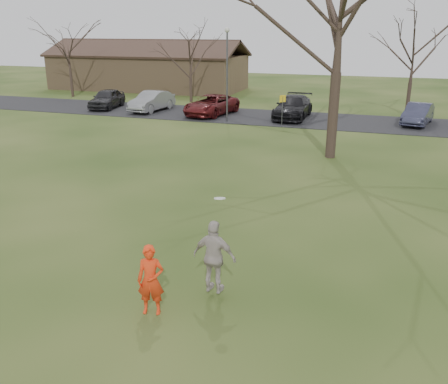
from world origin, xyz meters
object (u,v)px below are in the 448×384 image
at_px(player_defender, 151,280).
at_px(catching_play, 215,257).
at_px(building, 148,70).
at_px(car_5, 418,114).
at_px(car_0, 107,99).
at_px(car_1, 152,101).
at_px(lamp_post, 227,63).
at_px(car_2, 211,105).
at_px(car_3, 293,107).
at_px(big_tree, 341,10).

distance_m(player_defender, catching_play, 1.59).
bearing_deg(player_defender, building, 102.20).
distance_m(car_5, catching_play, 25.61).
xyz_separation_m(car_0, building, (-2.92, 13.08, 1.13)).
bearing_deg(player_defender, car_0, 108.55).
bearing_deg(car_1, car_0, -175.78).
height_order(player_defender, lamp_post, lamp_post).
distance_m(car_2, car_3, 6.08).
xyz_separation_m(player_defender, car_1, (-12.73, 25.30, -0.04)).
bearing_deg(car_1, player_defender, -57.28).
height_order(car_1, catching_play, catching_play).
xyz_separation_m(car_0, big_tree, (19.08, -9.92, 6.20)).
bearing_deg(catching_play, car_5, 77.27).
bearing_deg(car_0, player_defender, -65.42).
xyz_separation_m(car_2, big_tree, (9.94, -9.62, 6.22)).
bearing_deg(player_defender, big_tree, 66.82).
bearing_deg(catching_play, player_defender, -137.08).
bearing_deg(lamp_post, car_5, 13.64).
distance_m(car_5, building, 29.36).
distance_m(car_2, big_tree, 15.17).
relative_size(car_3, big_tree, 0.39).
bearing_deg(lamp_post, big_tree, -43.15).
xyz_separation_m(car_3, catching_play, (2.81, -24.70, 0.27)).
bearing_deg(car_0, car_3, -7.65).
xyz_separation_m(car_2, catching_play, (8.85, -24.05, 0.32)).
relative_size(player_defender, car_2, 0.32).
relative_size(car_0, catching_play, 1.87).
relative_size(car_1, building, 0.22).
distance_m(car_2, building, 18.05).
xyz_separation_m(catching_play, big_tree, (1.08, 14.43, 5.90)).
relative_size(player_defender, lamp_post, 0.27).
xyz_separation_m(car_1, car_3, (11.08, 0.47, 0.02)).
bearing_deg(player_defender, catching_play, 27.95).
bearing_deg(building, player_defender, -62.83).
bearing_deg(car_5, car_1, -165.40).
bearing_deg(car_3, building, 145.51).
distance_m(car_0, catching_play, 30.29).
bearing_deg(car_3, car_1, -176.93).
xyz_separation_m(car_0, car_2, (9.15, -0.30, -0.02)).
xyz_separation_m(player_defender, catching_play, (1.15, 1.07, 0.25)).
relative_size(car_0, building, 0.22).
height_order(car_3, building, building).
bearing_deg(big_tree, catching_play, -94.29).
bearing_deg(catching_play, lamp_post, 107.50).
bearing_deg(lamp_post, player_defender, -75.93).
xyz_separation_m(car_0, lamp_post, (11.08, -2.42, 3.17)).
height_order(car_0, building, building).
height_order(lamp_post, big_tree, big_tree).
distance_m(car_0, big_tree, 22.38).
relative_size(car_3, car_5, 1.27).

